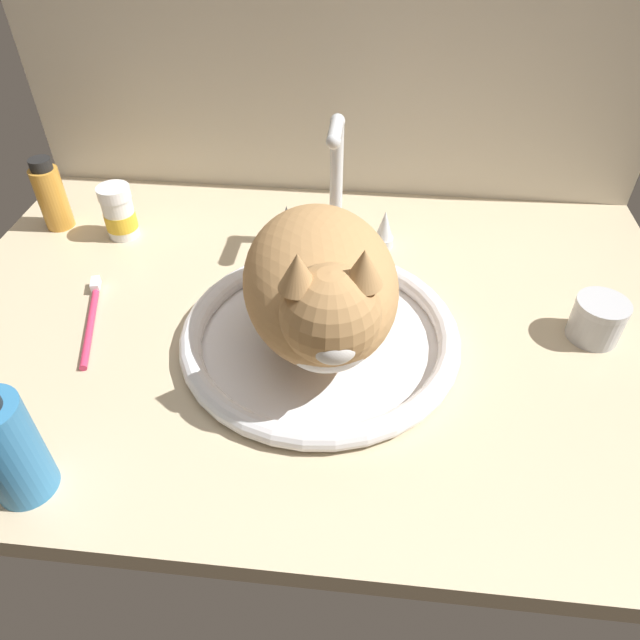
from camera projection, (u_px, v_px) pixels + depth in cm
name	position (u px, v px, depth cm)	size (l,w,h in cm)	color
countertop	(309.00, 324.00, 82.17)	(108.12, 73.21, 3.00)	#CCB793
backsplash_wall	(334.00, 86.00, 96.69)	(108.12, 2.40, 44.00)	beige
sink_basin	(320.00, 335.00, 76.38)	(37.22, 37.22, 2.96)	white
faucet	(336.00, 201.00, 89.27)	(19.13, 9.74, 21.77)	silver
cat	(322.00, 288.00, 68.47)	(24.07, 39.77, 19.35)	tan
amber_bottle	(51.00, 196.00, 95.33)	(4.68, 4.68, 12.32)	gold
metal_jar	(598.00, 321.00, 75.94)	(6.92, 6.92, 5.98)	#B2B5BA
soap_pump_bottle	(7.00, 447.00, 56.23)	(6.24, 6.24, 17.39)	teal
pill_bottle	(119.00, 213.00, 94.14)	(5.26, 5.26, 9.01)	white
toothbrush	(91.00, 319.00, 79.91)	(6.34, 17.90, 1.70)	#D83359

